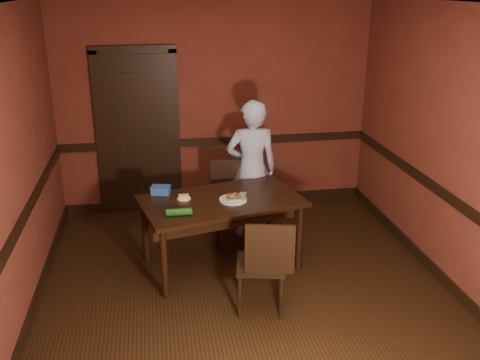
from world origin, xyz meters
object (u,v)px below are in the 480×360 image
object	(u,v)px
dining_table	(222,232)
cheese_saucer	(184,197)
chair_far	(234,203)
sandwich_plate	(233,199)
food_tub	(161,190)
person	(252,169)
chair_near	(261,262)
sauce_jar	(243,197)

from	to	relation	value
dining_table	cheese_saucer	distance (m)	0.55
chair_far	sandwich_plate	bearing A→B (deg)	-92.21
food_tub	person	bearing A→B (deg)	36.92
chair_far	chair_near	bearing A→B (deg)	-81.50
cheese_saucer	food_tub	xyz separation A→B (m)	(-0.23, 0.19, 0.02)
food_tub	sandwich_plate	bearing A→B (deg)	-9.00
sandwich_plate	sauce_jar	size ratio (longest dim) A/B	3.35
chair_far	dining_table	bearing A→B (deg)	-104.07
dining_table	chair_near	distance (m)	0.89
chair_near	person	bearing A→B (deg)	-86.20
cheese_saucer	chair_far	bearing A→B (deg)	39.04
dining_table	cheese_saucer	xyz separation A→B (m)	(-0.38, 0.07, 0.40)
sauce_jar	food_tub	distance (m)	0.89
person	chair_near	bearing A→B (deg)	85.04
dining_table	chair_far	xyz separation A→B (m)	(0.22, 0.56, 0.09)
chair_far	sandwich_plate	xyz separation A→B (m)	(-0.10, -0.61, 0.31)
chair_near	sauce_jar	world-z (taller)	chair_near
chair_far	sauce_jar	distance (m)	0.71
person	sauce_jar	world-z (taller)	person
dining_table	chair_near	xyz separation A→B (m)	(0.25, -0.85, 0.08)
dining_table	sandwich_plate	size ratio (longest dim) A/B	5.65
chair_far	sauce_jar	bearing A→B (deg)	-82.98
dining_table	person	world-z (taller)	person
sandwich_plate	food_tub	world-z (taller)	food_tub
chair_far	chair_near	distance (m)	1.40
person	sauce_jar	size ratio (longest dim) A/B	19.16
sandwich_plate	chair_far	bearing A→B (deg)	80.46
chair_far	sandwich_plate	size ratio (longest dim) A/B	3.28
sandwich_plate	sauce_jar	xyz separation A→B (m)	(0.10, -0.03, 0.02)
chair_far	food_tub	world-z (taller)	chair_far
sauce_jar	food_tub	size ratio (longest dim) A/B	0.38
chair_near	sauce_jar	size ratio (longest dim) A/B	10.86
chair_near	food_tub	world-z (taller)	chair_near
person	food_tub	distance (m)	1.15
sauce_jar	cheese_saucer	xyz separation A→B (m)	(-0.60, 0.15, -0.03)
person	cheese_saucer	world-z (taller)	person
cheese_saucer	sandwich_plate	bearing A→B (deg)	-13.75
cheese_saucer	food_tub	distance (m)	0.30
chair_far	sauce_jar	size ratio (longest dim) A/B	11.01
chair_near	food_tub	xyz separation A→B (m)	(-0.86, 1.10, 0.34)
chair_far	chair_near	xyz separation A→B (m)	(0.03, -1.40, -0.01)
person	sandwich_plate	xyz separation A→B (m)	(-0.34, -0.76, -0.04)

